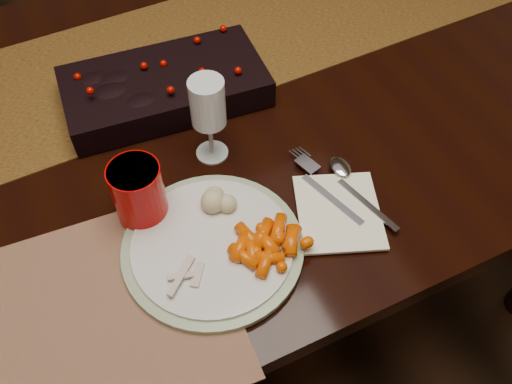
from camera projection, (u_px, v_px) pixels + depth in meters
name	position (u px, v px, depth m)	size (l,w,h in m)	color
floor	(208.00, 296.00, 1.61)	(5.00, 5.00, 0.00)	black
dining_table	(197.00, 226.00, 1.31)	(1.80, 1.00, 0.75)	black
table_runner	(174.00, 55.00, 1.12)	(1.80, 0.37, 0.00)	black
centerpiece	(165.00, 83.00, 1.01)	(0.37, 0.19, 0.07)	black
placemat_main	(66.00, 328.00, 0.75)	(0.46, 0.34, 0.00)	brown
dinner_plate	(213.00, 246.00, 0.82)	(0.28, 0.28, 0.02)	silver
baby_carrots	(270.00, 248.00, 0.80)	(0.10, 0.08, 0.02)	#DC4900
mashed_potatoes	(213.00, 201.00, 0.84)	(0.08, 0.07, 0.04)	#C1B18F
turkey_shreds	(186.00, 271.00, 0.78)	(0.07, 0.06, 0.02)	tan
napkin	(339.00, 212.00, 0.87)	(0.13, 0.15, 0.01)	white
fork	(326.00, 190.00, 0.89)	(0.02, 0.17, 0.00)	silver
spoon	(359.00, 193.00, 0.89)	(0.03, 0.16, 0.00)	silver
red_cup	(139.00, 193.00, 0.83)	(0.08, 0.08, 0.11)	#B50403
wine_glass	(209.00, 120.00, 0.89)	(0.06, 0.06, 0.16)	white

